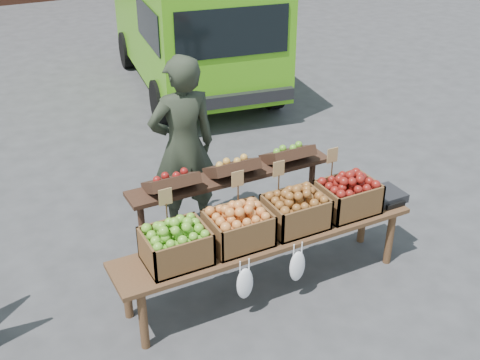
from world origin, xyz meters
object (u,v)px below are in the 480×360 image
crate_russet_pears (238,228)px  crate_red_apples (296,212)px  vendor (183,147)px  display_bench (267,261)px  weighing_scale (384,196)px  delivery_van (192,28)px  back_table (232,200)px  crate_green_apples (348,197)px  crate_golden_apples (176,246)px

crate_russet_pears → crate_red_apples: size_ratio=1.00×
vendor → display_bench: size_ratio=0.68×
weighing_scale → crate_red_apples: bearing=180.0°
delivery_van → display_bench: bearing=-98.7°
delivery_van → back_table: bearing=-100.9°
back_table → crate_green_apples: size_ratio=4.20×
back_table → crate_red_apples: 0.78m
crate_red_apples → display_bench: bearing=180.0°
crate_green_apples → display_bench: bearing=180.0°
vendor → delivery_van: bearing=-112.0°
weighing_scale → display_bench: bearing=180.0°
crate_golden_apples → crate_green_apples: (1.65, 0.00, 0.00)m
delivery_van → crate_green_apples: delivery_van is taller
back_table → crate_golden_apples: (-0.86, -0.72, 0.19)m
back_table → crate_russet_pears: 0.81m
delivery_van → crate_green_apples: 5.21m
crate_russet_pears → crate_green_apples: size_ratio=1.00×
vendor → weighing_scale: 1.95m
display_bench → crate_russet_pears: crate_russet_pears is taller
vendor → crate_golden_apples: bearing=67.1°
display_bench → crate_red_apples: crate_red_apples is taller
display_bench → crate_golden_apples: bearing=180.0°
display_bench → crate_golden_apples: (-0.82, 0.00, 0.42)m
delivery_van → weighing_scale: bearing=-85.3°
delivery_van → weighing_scale: delivery_van is taller
crate_red_apples → weighing_scale: size_ratio=1.47×
back_table → display_bench: (-0.03, -0.72, -0.24)m
crate_red_apples → crate_green_apples: (0.55, 0.00, 0.00)m
back_table → crate_golden_apples: back_table is taller
back_table → crate_russet_pears: bearing=-113.1°
crate_green_apples → weighing_scale: bearing=0.0°
crate_russet_pears → weighing_scale: crate_russet_pears is taller
delivery_van → display_bench: delivery_van is taller
display_bench → weighing_scale: size_ratio=7.94×
crate_russet_pears → delivery_van: bearing=70.4°
crate_red_apples → weighing_scale: 0.98m
vendor → crate_russet_pears: size_ratio=3.67×
crate_russet_pears → weighing_scale: bearing=0.0°
vendor → back_table: size_ratio=0.87×
weighing_scale → crate_russet_pears: bearing=180.0°
delivery_van → crate_russet_pears: bearing=-101.4°
crate_golden_apples → back_table: bearing=40.1°
delivery_van → crate_red_apples: bearing=-95.9°
crate_green_apples → back_table: bearing=137.8°
delivery_van → crate_green_apples: (-0.74, -5.15, -0.26)m
back_table → vendor: bearing=118.2°
delivery_van → back_table: 4.71m
back_table → crate_russet_pears: size_ratio=4.20×
crate_golden_apples → crate_red_apples: (1.10, 0.00, 0.00)m
display_bench → crate_green_apples: bearing=0.0°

